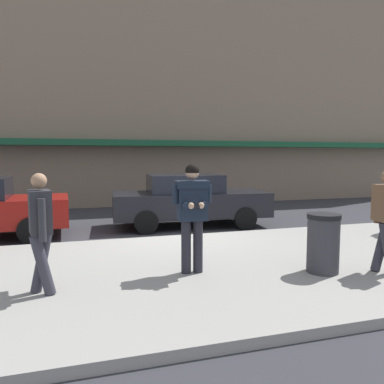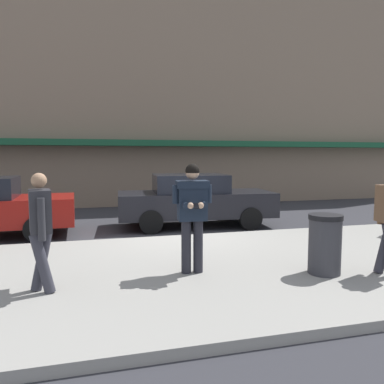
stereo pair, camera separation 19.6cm
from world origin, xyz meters
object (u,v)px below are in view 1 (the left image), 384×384
Objects in this scene: man_texting_on_phone at (192,206)px; pedestrian_with_bag at (41,225)px; parked_sedan_mid at (189,200)px; trash_bin at (323,243)px.

man_texting_on_phone is 2.31m from pedestrian_with_bag.
man_texting_on_phone is at bearing -105.73° from parked_sedan_mid.
parked_sedan_mid reaches higher than trash_bin.
parked_sedan_mid is 2.56× the size of man_texting_on_phone.
parked_sedan_mid is 4.92m from man_texting_on_phone.
trash_bin is (4.38, -0.32, -0.47)m from pedestrian_with_bag.
parked_sedan_mid is 5.37m from trash_bin.
man_texting_on_phone is (-1.33, -4.72, 0.46)m from parked_sedan_mid.
pedestrian_with_bag is 1.74× the size of trash_bin.
man_texting_on_phone is 1.06× the size of pedestrian_with_bag.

